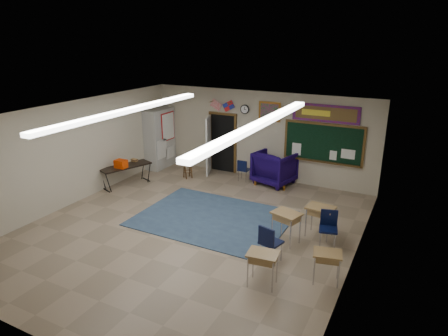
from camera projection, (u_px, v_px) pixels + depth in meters
The scene contains 25 objects.
floor at pixel (191, 229), 10.33m from camera, with size 9.00×9.00×0.00m, color gray.
back_wall at pixel (259, 135), 13.64m from camera, with size 8.00×0.04×3.00m, color #B1A690.
front_wall at pixel (33, 263), 6.06m from camera, with size 8.00×0.04×3.00m, color #B1A690.
left_wall at pixel (73, 153), 11.58m from camera, with size 0.04×9.00×3.00m, color #B1A690.
right_wall at pixel (357, 205), 8.11m from camera, with size 0.04×9.00×3.00m, color #B1A690.
ceiling at pixel (188, 114), 9.37m from camera, with size 8.00×9.00×0.04m, color white.
area_rug at pixel (213, 218), 10.91m from camera, with size 4.00×3.00×0.02m, color #38516A.
fluorescent_strips at pixel (188, 117), 9.38m from camera, with size 3.86×6.00×0.10m, color white, non-canonical shape.
doorway at pixel (219, 143), 14.30m from camera, with size 1.10×0.89×2.16m.
chalkboard at pixel (323, 144), 12.66m from camera, with size 2.55×0.14×1.30m.
bulletin_board at pixel (326, 113), 12.35m from camera, with size 2.10×0.05×0.55m.
framed_art_print at pixel (270, 112), 13.18m from camera, with size 0.75×0.05×0.65m.
wall_clock at pixel (245, 109), 13.57m from camera, with size 0.32×0.05×0.32m.
wall_flags at pixel (222, 104), 13.88m from camera, with size 1.16×0.06×0.70m, color red, non-canonical shape.
storage_cabinet at pixel (160, 138), 14.83m from camera, with size 0.59×1.25×2.20m.
wingback_armchair at pixel (275, 168), 13.31m from camera, with size 1.18×1.22×1.11m, color #100538.
student_chair_reading at pixel (244, 170), 13.61m from camera, with size 0.38×0.38×0.76m, color black, non-canonical shape.
student_chair_desk_a at pixel (271, 243), 8.73m from camera, with size 0.45×0.45×0.89m, color black, non-canonical shape.
student_chair_desk_b at pixel (328, 230), 9.33m from camera, with size 0.44×0.44×0.88m, color black, non-canonical shape.
student_desk_front_left at pixel (286, 226), 9.54m from camera, with size 0.77×0.66×0.78m.
student_desk_front_right at pixel (320, 220), 9.83m from camera, with size 0.71×0.56×0.79m.
student_desk_back_left at pixel (263, 267), 7.91m from camera, with size 0.65×0.52×0.72m.
student_desk_back_right at pixel (327, 266), 8.01m from camera, with size 0.64×0.54×0.68m.
folding_table at pixel (126, 175), 13.17m from camera, with size 1.12×1.75×0.95m.
wooden_stool at pixel (188, 168), 13.87m from camera, with size 0.39×0.39×0.69m.
Camera 1 is at (5.01, -7.86, 4.81)m, focal length 32.00 mm.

